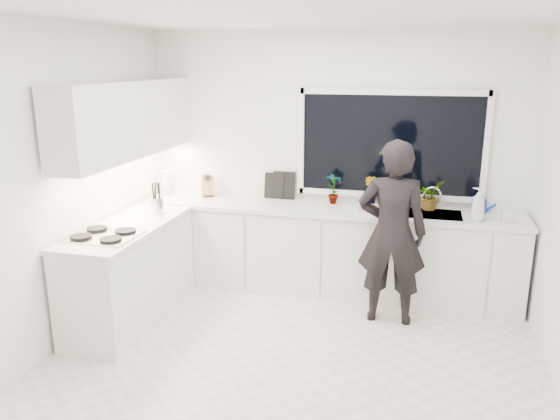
# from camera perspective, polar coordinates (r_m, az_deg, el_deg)

# --- Properties ---
(floor) EXTENTS (4.00, 3.50, 0.02)m
(floor) POSITION_cam_1_polar(r_m,az_deg,el_deg) (4.69, 1.54, -15.27)
(floor) COLOR beige
(floor) RESTS_ON ground
(wall_back) EXTENTS (4.00, 0.02, 2.70)m
(wall_back) POSITION_cam_1_polar(r_m,az_deg,el_deg) (5.86, 5.48, 5.14)
(wall_back) COLOR white
(wall_back) RESTS_ON ground
(wall_left) EXTENTS (0.02, 3.50, 2.70)m
(wall_left) POSITION_cam_1_polar(r_m,az_deg,el_deg) (5.00, -21.45, 2.38)
(wall_left) COLOR white
(wall_left) RESTS_ON ground
(ceiling) EXTENTS (4.00, 3.50, 0.02)m
(ceiling) POSITION_cam_1_polar(r_m,az_deg,el_deg) (4.06, 1.83, 20.01)
(ceiling) COLOR white
(ceiling) RESTS_ON wall_back
(window) EXTENTS (1.80, 0.02, 1.00)m
(window) POSITION_cam_1_polar(r_m,az_deg,el_deg) (5.74, 11.44, 6.71)
(window) COLOR black
(window) RESTS_ON wall_back
(base_cabinets_back) EXTENTS (3.92, 0.58, 0.88)m
(base_cabinets_back) POSITION_cam_1_polar(r_m,az_deg,el_deg) (5.80, 4.77, -4.27)
(base_cabinets_back) COLOR white
(base_cabinets_back) RESTS_ON floor
(base_cabinets_left) EXTENTS (0.58, 1.60, 0.88)m
(base_cabinets_left) POSITION_cam_1_polar(r_m,az_deg,el_deg) (5.36, -15.36, -6.47)
(base_cabinets_left) COLOR white
(base_cabinets_left) RESTS_ON floor
(countertop_back) EXTENTS (3.94, 0.62, 0.04)m
(countertop_back) POSITION_cam_1_polar(r_m,az_deg,el_deg) (5.65, 4.85, 0.10)
(countertop_back) COLOR silver
(countertop_back) RESTS_ON base_cabinets_back
(countertop_left) EXTENTS (0.62, 1.60, 0.04)m
(countertop_left) POSITION_cam_1_polar(r_m,az_deg,el_deg) (5.21, -15.71, -1.76)
(countertop_left) COLOR silver
(countertop_left) RESTS_ON base_cabinets_left
(upper_cabinets) EXTENTS (0.34, 2.10, 0.70)m
(upper_cabinets) POSITION_cam_1_polar(r_m,az_deg,el_deg) (5.38, -15.71, 9.13)
(upper_cabinets) COLOR white
(upper_cabinets) RESTS_ON wall_left
(sink) EXTENTS (0.58, 0.42, 0.14)m
(sink) POSITION_cam_1_polar(r_m,az_deg,el_deg) (5.60, 15.51, -0.87)
(sink) COLOR silver
(sink) RESTS_ON countertop_back
(faucet) EXTENTS (0.03, 0.03, 0.22)m
(faucet) POSITION_cam_1_polar(r_m,az_deg,el_deg) (5.76, 15.60, 1.19)
(faucet) COLOR silver
(faucet) RESTS_ON countertop_back
(stovetop) EXTENTS (0.56, 0.48, 0.03)m
(stovetop) POSITION_cam_1_polar(r_m,az_deg,el_deg) (4.92, -17.94, -2.49)
(stovetop) COLOR black
(stovetop) RESTS_ON countertop_left
(person) EXTENTS (0.64, 0.43, 1.72)m
(person) POSITION_cam_1_polar(r_m,az_deg,el_deg) (5.08, 11.61, -2.37)
(person) COLOR black
(person) RESTS_ON floor
(pizza_tray) EXTENTS (0.42, 0.31, 0.03)m
(pizza_tray) POSITION_cam_1_polar(r_m,az_deg,el_deg) (5.56, 10.42, 0.02)
(pizza_tray) COLOR silver
(pizza_tray) RESTS_ON countertop_back
(pizza) EXTENTS (0.38, 0.28, 0.01)m
(pizza) POSITION_cam_1_polar(r_m,az_deg,el_deg) (5.56, 10.43, 0.19)
(pizza) COLOR red
(pizza) RESTS_ON pizza_tray
(watering_can) EXTENTS (0.15, 0.15, 0.13)m
(watering_can) POSITION_cam_1_polar(r_m,az_deg,el_deg) (5.76, 20.09, 0.37)
(watering_can) COLOR #1235AD
(watering_can) RESTS_ON countertop_back
(paper_towel_roll) EXTENTS (0.12, 0.12, 0.26)m
(paper_towel_roll) POSITION_cam_1_polar(r_m,az_deg,el_deg) (6.28, -11.84, 2.77)
(paper_towel_roll) COLOR silver
(paper_towel_roll) RESTS_ON countertop_back
(knife_block) EXTENTS (0.16, 0.14, 0.22)m
(knife_block) POSITION_cam_1_polar(r_m,az_deg,el_deg) (6.12, -7.56, 2.45)
(knife_block) COLOR #986A47
(knife_block) RESTS_ON countertop_back
(utensil_crock) EXTENTS (0.17, 0.17, 0.16)m
(utensil_crock) POSITION_cam_1_polar(r_m,az_deg,el_deg) (5.52, -12.72, 0.48)
(utensil_crock) COLOR #BAB9BE
(utensil_crock) RESTS_ON countertop_left
(picture_frame_large) EXTENTS (0.22, 0.04, 0.28)m
(picture_frame_large) POSITION_cam_1_polar(r_m,az_deg,el_deg) (5.98, -0.61, 2.57)
(picture_frame_large) COLOR black
(picture_frame_large) RESTS_ON countertop_back
(picture_frame_small) EXTENTS (0.25, 0.02, 0.30)m
(picture_frame_small) POSITION_cam_1_polar(r_m,az_deg,el_deg) (5.95, 0.40, 2.61)
(picture_frame_small) COLOR black
(picture_frame_small) RESTS_ON countertop_back
(herb_plants) EXTENTS (1.24, 0.34, 0.33)m
(herb_plants) POSITION_cam_1_polar(r_m,az_deg,el_deg) (5.71, 11.91, 1.78)
(herb_plants) COLOR #26662D
(herb_plants) RESTS_ON countertop_back
(soap_bottles) EXTENTS (0.37, 0.13, 0.32)m
(soap_bottles) POSITION_cam_1_polar(r_m,az_deg,el_deg) (5.44, 20.56, 0.37)
(soap_bottles) COLOR #D8BF66
(soap_bottles) RESTS_ON countertop_back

